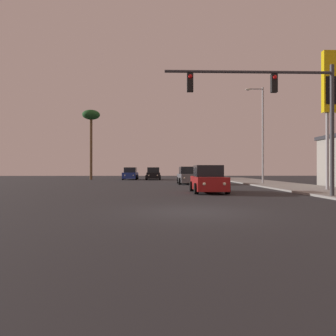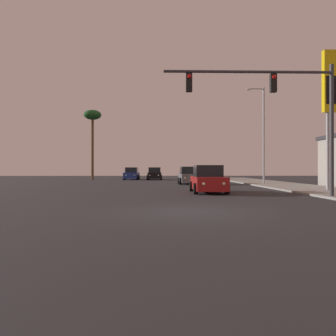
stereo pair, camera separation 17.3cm
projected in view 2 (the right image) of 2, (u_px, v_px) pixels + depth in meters
name	position (u px, v px, depth m)	size (l,w,h in m)	color
ground_plane	(191.00, 212.00, 11.04)	(120.00, 120.00, 0.00)	#28282B
sidewalk_right	(323.00, 190.00, 21.25)	(5.00, 60.00, 0.12)	gray
car_black	(155.00, 174.00, 44.67)	(2.04, 4.32, 1.68)	black
car_red	(208.00, 180.00, 20.11)	(2.04, 4.31, 1.68)	maroon
car_white	(203.00, 174.00, 45.16)	(2.04, 4.32, 1.68)	silver
car_blue	(132.00, 174.00, 45.10)	(2.04, 4.34, 1.68)	navy
car_grey	(189.00, 176.00, 31.68)	(2.04, 4.34, 1.68)	slate
traffic_light_mast	(282.00, 101.00, 16.07)	(8.40, 0.36, 6.50)	#38383D
street_lamp	(262.00, 130.00, 30.63)	(1.74, 0.24, 9.00)	#99999E
palm_tree_far	(92.00, 119.00, 44.82)	(2.40, 2.40, 9.55)	brown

